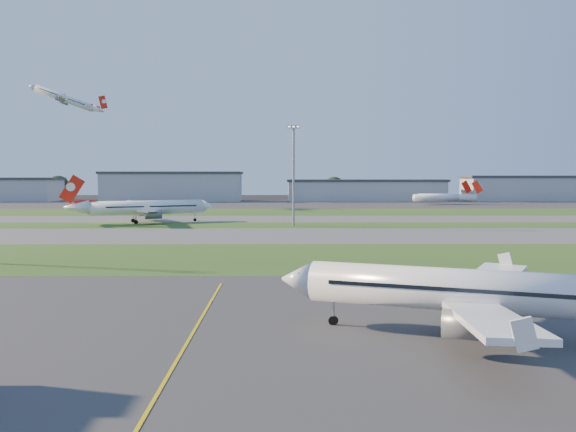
{
  "coord_description": "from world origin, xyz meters",
  "views": [
    {
      "loc": [
        12.38,
        -35.92,
        12.78
      ],
      "look_at": [
        13.06,
        45.73,
        7.0
      ],
      "focal_mm": 35.0,
      "sensor_mm": 36.0,
      "label": 1
    }
  ],
  "objects_px": {
    "mini_jet_near": "(441,197)",
    "mini_jet_far": "(448,197)",
    "airliner_parked": "(482,293)",
    "airliner_taxiing": "(146,208)",
    "light_mast_centre": "(294,168)"
  },
  "relations": [
    {
      "from": "mini_jet_near",
      "to": "mini_jet_far",
      "type": "xyz_separation_m",
      "value": [
        4.12,
        3.43,
        0.0
      ]
    },
    {
      "from": "airliner_parked",
      "to": "airliner_taxiing",
      "type": "xyz_separation_m",
      "value": [
        -53.24,
        110.47,
        0.47
      ]
    },
    {
      "from": "mini_jet_near",
      "to": "light_mast_centre",
      "type": "height_order",
      "value": "light_mast_centre"
    },
    {
      "from": "airliner_taxiing",
      "to": "light_mast_centre",
      "type": "xyz_separation_m",
      "value": [
        40.27,
        -9.86,
        10.67
      ]
    },
    {
      "from": "mini_jet_near",
      "to": "mini_jet_far",
      "type": "relative_size",
      "value": 1.02
    },
    {
      "from": "airliner_taxiing",
      "to": "light_mast_centre",
      "type": "distance_m",
      "value": 42.81
    },
    {
      "from": "airliner_taxiing",
      "to": "light_mast_centre",
      "type": "height_order",
      "value": "light_mast_centre"
    },
    {
      "from": "airliner_parked",
      "to": "light_mast_centre",
      "type": "relative_size",
      "value": 1.25
    },
    {
      "from": "mini_jet_near",
      "to": "light_mast_centre",
      "type": "xyz_separation_m",
      "value": [
        -68.58,
        -108.78,
        11.53
      ]
    },
    {
      "from": "airliner_parked",
      "to": "light_mast_centre",
      "type": "distance_m",
      "value": 102.06
    },
    {
      "from": "airliner_taxiing",
      "to": "mini_jet_near",
      "type": "height_order",
      "value": "airliner_taxiing"
    },
    {
      "from": "airliner_taxiing",
      "to": "mini_jet_near",
      "type": "distance_m",
      "value": 147.08
    },
    {
      "from": "light_mast_centre",
      "to": "mini_jet_near",
      "type": "bearing_deg",
      "value": 57.77
    },
    {
      "from": "airliner_parked",
      "to": "airliner_taxiing",
      "type": "relative_size",
      "value": 0.9
    },
    {
      "from": "airliner_parked",
      "to": "airliner_taxiing",
      "type": "bearing_deg",
      "value": 135.46
    }
  ]
}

